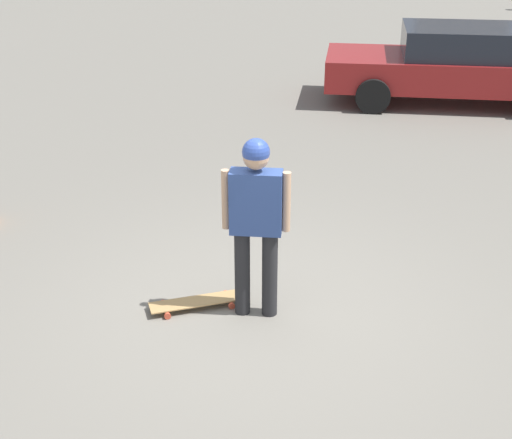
% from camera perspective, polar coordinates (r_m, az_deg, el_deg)
% --- Properties ---
extents(ground_plane, '(220.00, 220.00, 0.00)m').
position_cam_1_polar(ground_plane, '(6.87, 0.00, -7.44)').
color(ground_plane, gray).
extents(person, '(0.61, 0.28, 1.74)m').
position_cam_1_polar(person, '(6.37, 0.00, 0.47)').
color(person, '#262628').
rests_on(person, ground_plane).
extents(skateboard, '(0.88, 0.67, 0.07)m').
position_cam_1_polar(skateboard, '(6.94, -4.73, -6.58)').
color(skateboard, tan).
rests_on(skateboard, ground_plane).
extents(car_parked_near, '(4.83, 2.50, 1.41)m').
position_cam_1_polar(car_parked_near, '(13.98, 15.53, 11.89)').
color(car_parked_near, maroon).
rests_on(car_parked_near, ground_plane).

